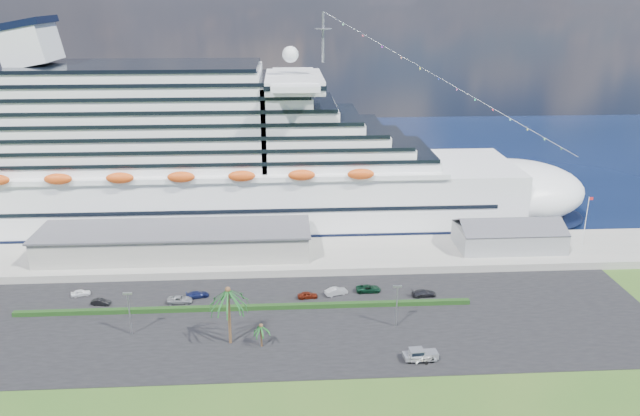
{
  "coord_description": "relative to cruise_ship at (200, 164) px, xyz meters",
  "views": [
    {
      "loc": [
        0.12,
        -92.41,
        58.33
      ],
      "look_at": [
        7.27,
        30.0,
        15.84
      ],
      "focal_mm": 35.0,
      "sensor_mm": 36.0,
      "label": 1
    }
  ],
  "objects": [
    {
      "name": "palm_short",
      "position": [
        17.03,
        -61.5,
        -13.03
      ],
      "size": [
        3.53,
        3.53,
        4.56
      ],
      "color": "#47301E",
      "rests_on": "ground"
    },
    {
      "name": "parked_car_6",
      "position": [
        38.3,
        -41.84,
        -15.87
      ],
      "size": [
        5.1,
        2.36,
        1.42
      ],
      "primitive_type": "imported",
      "rotation": [
        0.0,
        0.0,
        1.57
      ],
      "color": "black",
      "rests_on": "asphalt_lot"
    },
    {
      "name": "parked_car_7",
      "position": [
        49.24,
        -44.5,
        -15.86
      ],
      "size": [
        5.1,
        2.49,
        1.43
      ],
      "primitive_type": "imported",
      "rotation": [
        0.0,
        0.0,
        1.67
      ],
      "color": "black",
      "rests_on": "asphalt_lot"
    },
    {
      "name": "hedge",
      "position": [
        13.53,
        -48.0,
        -16.12
      ],
      "size": [
        88.0,
        1.1,
        0.9
      ],
      "primitive_type": "cube",
      "color": "black",
      "rests_on": "asphalt_lot"
    },
    {
      "name": "lamp_post_left",
      "position": [
        -6.47,
        -56.0,
        -11.35
      ],
      "size": [
        1.6,
        0.35,
        8.27
      ],
      "color": "gray",
      "rests_on": "asphalt_lot"
    },
    {
      "name": "parked_car_5",
      "position": [
        31.61,
        -42.75,
        -15.81
      ],
      "size": [
        4.89,
        3.07,
        1.52
      ],
      "primitive_type": "imported",
      "rotation": [
        0.0,
        0.0,
        1.91
      ],
      "color": "#A3A5AA",
      "rests_on": "asphalt_lot"
    },
    {
      "name": "water",
      "position": [
        21.53,
        66.0,
        -16.68
      ],
      "size": [
        420.0,
        160.0,
        0.02
      ],
      "primitive_type": "cube",
      "color": "black",
      "rests_on": "ground"
    },
    {
      "name": "terminal_building",
      "position": [
        -3.47,
        -24.0,
        -11.68
      ],
      "size": [
        61.0,
        15.0,
        6.3
      ],
      "color": "gray",
      "rests_on": "wharf"
    },
    {
      "name": "pickup_truck",
      "position": [
        43.59,
        -67.29,
        -15.46
      ],
      "size": [
        5.93,
        2.63,
        2.03
      ],
      "color": "black",
      "rests_on": "asphalt_lot"
    },
    {
      "name": "port_shed",
      "position": [
        73.53,
        -24.0,
        -12.3
      ],
      "size": [
        24.0,
        12.31,
        7.37
      ],
      "color": "gray",
      "rests_on": "wharf"
    },
    {
      "name": "parked_car_2",
      "position": [
        0.38,
        -44.42,
        -15.89
      ],
      "size": [
        4.95,
        2.35,
        1.36
      ],
      "primitive_type": "imported",
      "rotation": [
        0.0,
        0.0,
        1.59
      ],
      "color": "#95999E",
      "rests_on": "asphalt_lot"
    },
    {
      "name": "flagpole",
      "position": [
        91.57,
        -24.0,
        -8.43
      ],
      "size": [
        1.08,
        0.16,
        12.0
      ],
      "color": "silver",
      "rests_on": "wharf"
    },
    {
      "name": "parked_car_4",
      "position": [
        25.73,
        -43.92,
        -15.89
      ],
      "size": [
        4.18,
        2.0,
        1.38
      ],
      "primitive_type": "imported",
      "rotation": [
        0.0,
        0.0,
        1.67
      ],
      "color": "#5F1A0C",
      "rests_on": "asphalt_lot"
    },
    {
      "name": "asphalt_lot",
      "position": [
        21.53,
        -53.0,
        -16.63
      ],
      "size": [
        140.0,
        38.0,
        0.12
      ],
      "primitive_type": "cube",
      "color": "black",
      "rests_on": "ground"
    },
    {
      "name": "parked_car_0",
      "position": [
        -20.18,
        -40.19,
        -15.93
      ],
      "size": [
        4.07,
        2.51,
        1.3
      ],
      "primitive_type": "imported",
      "rotation": [
        0.0,
        0.0,
        1.85
      ],
      "color": "white",
      "rests_on": "asphalt_lot"
    },
    {
      "name": "parked_car_1",
      "position": [
        -14.99,
        -44.39,
        -15.96
      ],
      "size": [
        3.93,
        1.93,
        1.24
      ],
      "primitive_type": "imported",
      "rotation": [
        0.0,
        0.0,
        1.4
      ],
      "color": "black",
      "rests_on": "asphalt_lot"
    },
    {
      "name": "boat_trailer",
      "position": [
        44.02,
        -67.9,
        -15.52
      ],
      "size": [
        5.54,
        3.63,
        1.59
      ],
      "color": "gray",
      "rests_on": "asphalt_lot"
    },
    {
      "name": "lamp_post_right",
      "position": [
        41.53,
        -56.0,
        -11.35
      ],
      "size": [
        1.6,
        0.35,
        8.27
      ],
      "color": "gray",
      "rests_on": "asphalt_lot"
    },
    {
      "name": "cruise_ship",
      "position": [
        0.0,
        0.0,
        0.0
      ],
      "size": [
        191.0,
        38.0,
        54.0
      ],
      "color": "silver",
      "rests_on": "ground"
    },
    {
      "name": "wharf",
      "position": [
        21.53,
        -24.0,
        -15.79
      ],
      "size": [
        240.0,
        20.0,
        1.8
      ],
      "primitive_type": "cube",
      "color": "gray",
      "rests_on": "ground"
    },
    {
      "name": "ground",
      "position": [
        21.53,
        -64.0,
        -16.69
      ],
      "size": [
        420.0,
        420.0,
        0.0
      ],
      "primitive_type": "plane",
      "color": "#2B541C",
      "rests_on": "ground"
    },
    {
      "name": "parked_car_3",
      "position": [
        3.58,
        -42.35,
        -15.91
      ],
      "size": [
        4.9,
        3.01,
        1.33
      ],
      "primitive_type": "imported",
      "rotation": [
        0.0,
        0.0,
        1.84
      ],
      "color": "#151C4A",
      "rests_on": "asphalt_lot"
    },
    {
      "name": "palm_tall",
      "position": [
        11.53,
        -60.0,
        -7.49
      ],
      "size": [
        8.82,
        8.82,
        11.13
      ],
      "color": "#47301E",
      "rests_on": "ground"
    }
  ]
}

